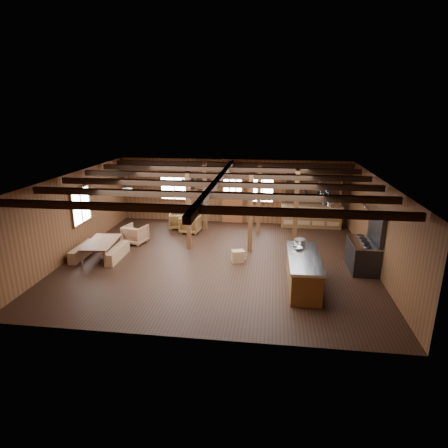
{
  "coord_description": "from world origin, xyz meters",
  "views": [
    {
      "loc": [
        1.69,
        -11.51,
        4.84
      ],
      "look_at": [
        0.16,
        0.31,
        1.18
      ],
      "focal_mm": 30.0,
      "sensor_mm": 36.0,
      "label": 1
    }
  ],
  "objects": [
    {
      "name": "room",
      "position": [
        0.0,
        0.0,
        1.4
      ],
      "size": [
        10.04,
        9.04,
        2.84
      ],
      "color": "black",
      "rests_on": "ground"
    },
    {
      "name": "ceiling_joists",
      "position": [
        0.0,
        0.18,
        2.68
      ],
      "size": [
        9.8,
        8.82,
        0.18
      ],
      "color": "black",
      "rests_on": "ceiling"
    },
    {
      "name": "timber_posts",
      "position": [
        0.52,
        2.08,
        1.4
      ],
      "size": [
        3.95,
        2.35,
        2.8
      ],
      "color": "#4E2C16",
      "rests_on": "floor"
    },
    {
      "name": "back_door",
      "position": [
        0.0,
        4.45,
        0.88
      ],
      "size": [
        1.02,
        0.08,
        2.15
      ],
      "color": "brown",
      "rests_on": "floor"
    },
    {
      "name": "window_back_left",
      "position": [
        -2.6,
        4.46,
        1.6
      ],
      "size": [
        1.32,
        0.06,
        1.32
      ],
      "color": "white",
      "rests_on": "wall_back"
    },
    {
      "name": "window_back_right",
      "position": [
        1.3,
        4.46,
        1.6
      ],
      "size": [
        1.02,
        0.06,
        1.32
      ],
      "color": "white",
      "rests_on": "wall_back"
    },
    {
      "name": "window_left",
      "position": [
        -4.96,
        0.5,
        1.6
      ],
      "size": [
        0.14,
        1.24,
        1.32
      ],
      "color": "white",
      "rests_on": "wall_back"
    },
    {
      "name": "notice_boards",
      "position": [
        -1.5,
        4.46,
        1.64
      ],
      "size": [
        1.08,
        0.03,
        0.9
      ],
      "color": "silver",
      "rests_on": "wall_back"
    },
    {
      "name": "back_counter",
      "position": [
        3.4,
        4.2,
        0.6
      ],
      "size": [
        2.55,
        0.6,
        2.45
      ],
      "color": "brown",
      "rests_on": "floor"
    },
    {
      "name": "pendant_lamps",
      "position": [
        -2.25,
        1.0,
        2.25
      ],
      "size": [
        1.86,
        2.36,
        0.66
      ],
      "color": "#2C2C2F",
      "rests_on": "ceiling"
    },
    {
      "name": "pot_rack",
      "position": [
        3.31,
        0.35,
        2.28
      ],
      "size": [
        0.35,
        3.0,
        0.42
      ],
      "color": "#2C2C2F",
      "rests_on": "ceiling"
    },
    {
      "name": "kitchen_island",
      "position": [
        2.66,
        -1.64,
        0.48
      ],
      "size": [
        0.91,
        2.51,
        1.2
      ],
      "rotation": [
        0.0,
        0.0,
        0.01
      ],
      "color": "brown",
      "rests_on": "floor"
    },
    {
      "name": "step_stool",
      "position": [
        0.67,
        -0.05,
        0.2
      ],
      "size": [
        0.52,
        0.43,
        0.4
      ],
      "primitive_type": "cube",
      "rotation": [
        0.0,
        0.0,
        0.28
      ],
      "color": "olive",
      "rests_on": "floor"
    },
    {
      "name": "commercial_range",
      "position": [
        4.65,
        -0.11,
        0.63
      ],
      "size": [
        0.81,
        1.57,
        1.94
      ],
      "color": "#2C2C2F",
      "rests_on": "floor"
    },
    {
      "name": "dining_table",
      "position": [
        -3.9,
        -0.3,
        0.3
      ],
      "size": [
        1.08,
        1.75,
        0.59
      ],
      "primitive_type": "imported",
      "rotation": [
        0.0,
        0.0,
        1.65
      ],
      "color": "brown",
      "rests_on": "floor"
    },
    {
      "name": "bench_wall",
      "position": [
        -4.65,
        -0.3,
        0.2
      ],
      "size": [
        0.28,
        1.48,
        0.41
      ],
      "primitive_type": "cube",
      "color": "olive",
      "rests_on": "floor"
    },
    {
      "name": "bench_aisle",
      "position": [
        -3.39,
        -0.3,
        0.21
      ],
      "size": [
        0.28,
        1.5,
        0.41
      ],
      "primitive_type": "cube",
      "color": "olive",
      "rests_on": "floor"
    },
    {
      "name": "armchair_a",
      "position": [
        -2.19,
        3.29,
        0.33
      ],
      "size": [
        0.81,
        0.82,
        0.66
      ],
      "primitive_type": "imported",
      "rotation": [
        0.0,
        0.0,
        3.3
      ],
      "color": "brown",
      "rests_on": "floor"
    },
    {
      "name": "armchair_b",
      "position": [
        -1.55,
        2.78,
        0.36
      ],
      "size": [
        0.84,
        0.86,
        0.71
      ],
      "primitive_type": "imported",
      "rotation": [
        0.0,
        0.0,
        3.04
      ],
      "color": "brown",
      "rests_on": "floor"
    },
    {
      "name": "armchair_c",
      "position": [
        -3.33,
        1.26,
        0.35
      ],
      "size": [
        0.92,
        0.94,
        0.71
      ],
      "primitive_type": "imported",
      "rotation": [
        0.0,
        0.0,
        2.89
      ],
      "color": "#976444",
      "rests_on": "floor"
    },
    {
      "name": "counter_pot",
      "position": [
        2.59,
        -0.78,
        1.04
      ],
      "size": [
        0.33,
        0.33,
        0.2
      ],
      "primitive_type": "cylinder",
      "color": "silver",
      "rests_on": "kitchen_island"
    },
    {
      "name": "bowl",
      "position": [
        2.5,
        -1.13,
        0.98
      ],
      "size": [
        0.36,
        0.36,
        0.07
      ],
      "primitive_type": "imported",
      "rotation": [
        0.0,
        0.0,
        0.29
      ],
      "color": "silver",
      "rests_on": "kitchen_island"
    }
  ]
}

